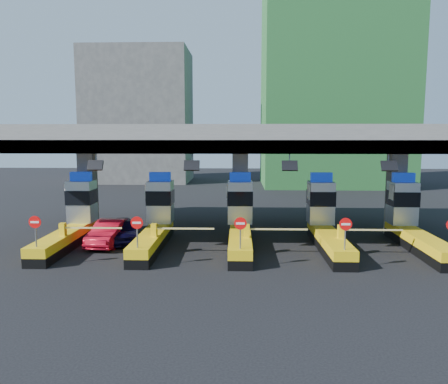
{
  "coord_description": "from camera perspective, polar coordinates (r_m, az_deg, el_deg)",
  "views": [
    {
      "loc": [
        -0.09,
        -25.14,
        6.45
      ],
      "look_at": [
        -0.94,
        0.0,
        3.16
      ],
      "focal_mm": 35.0,
      "sensor_mm": 36.0,
      "label": 1
    }
  ],
  "objects": [
    {
      "name": "bg_building_concrete",
      "position": [
        62.75,
        -11.01,
        9.65
      ],
      "size": [
        14.0,
        10.0,
        18.0
      ],
      "primitive_type": "cube",
      "color": "#4C4C49",
      "rests_on": "ground"
    },
    {
      "name": "ground",
      "position": [
        25.95,
        2.1,
        -6.94
      ],
      "size": [
        120.0,
        120.0,
        0.0
      ],
      "primitive_type": "plane",
      "color": "black",
      "rests_on": "ground"
    },
    {
      "name": "red_car",
      "position": [
        26.81,
        -14.74,
        -5.14
      ],
      "size": [
        1.79,
        4.44,
        1.43
      ],
      "primitive_type": "imported",
      "rotation": [
        0.0,
        0.0,
        -0.06
      ],
      "color": "red",
      "rests_on": "ground"
    },
    {
      "name": "toll_lane_center",
      "position": [
        25.91,
        2.12,
        -3.79
      ],
      "size": [
        4.43,
        8.0,
        4.16
      ],
      "color": "black",
      "rests_on": "ground"
    },
    {
      "name": "toll_canopy",
      "position": [
        28.01,
        2.15,
        6.8
      ],
      "size": [
        28.0,
        12.09,
        7.0
      ],
      "color": "slate",
      "rests_on": "ground"
    },
    {
      "name": "toll_lane_left",
      "position": [
        26.38,
        -8.83,
        -3.68
      ],
      "size": [
        4.43,
        8.0,
        4.16
      ],
      "color": "black",
      "rests_on": "ground"
    },
    {
      "name": "toll_lane_far_left",
      "position": [
        27.75,
        -19.05,
        -3.45
      ],
      "size": [
        4.43,
        8.0,
        4.16
      ],
      "color": "black",
      "rests_on": "ground"
    },
    {
      "name": "toll_lane_right",
      "position": [
        26.41,
        13.06,
        -3.77
      ],
      "size": [
        4.43,
        8.0,
        4.16
      ],
      "color": "black",
      "rests_on": "ground"
    },
    {
      "name": "bg_building_scaffold",
      "position": [
        58.89,
        14.25,
        14.6
      ],
      "size": [
        18.0,
        12.0,
        28.0
      ],
      "primitive_type": "cube",
      "color": "#1E5926",
      "rests_on": "ground"
    },
    {
      "name": "toll_lane_far_right",
      "position": [
        27.81,
        23.24,
        -3.63
      ],
      "size": [
        4.43,
        8.0,
        4.16
      ],
      "color": "black",
      "rests_on": "ground"
    },
    {
      "name": "van",
      "position": [
        27.3,
        -13.09,
        -4.86
      ],
      "size": [
        3.15,
        4.56,
        1.44
      ],
      "primitive_type": "imported",
      "rotation": [
        0.0,
        0.0,
        0.38
      ],
      "color": "black",
      "rests_on": "ground"
    }
  ]
}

